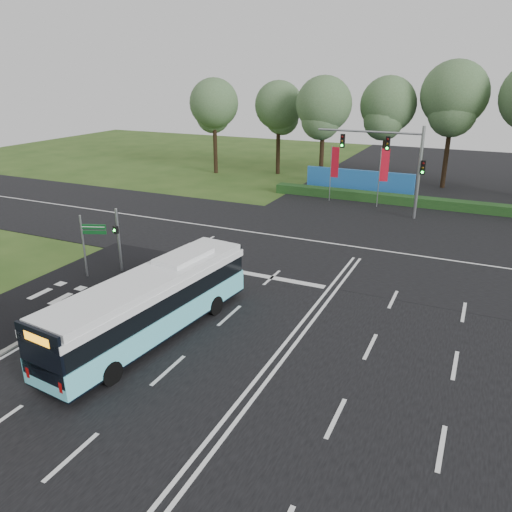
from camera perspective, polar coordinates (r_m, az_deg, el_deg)
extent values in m
plane|color=#2B4918|center=(22.29, 4.56, -8.54)|extent=(120.00, 120.00, 0.00)
cube|color=black|center=(22.28, 4.56, -8.49)|extent=(20.00, 120.00, 0.04)
cube|color=black|center=(32.87, 11.98, 0.90)|extent=(120.00, 14.00, 0.05)
cube|color=black|center=(26.77, -24.00, -5.11)|extent=(5.00, 18.00, 0.06)
cube|color=gray|center=(25.10, -20.33, -6.20)|extent=(0.25, 18.00, 0.12)
cube|color=#66DDEC|center=(21.77, -11.72, -6.81)|extent=(3.39, 10.99, 0.99)
cube|color=black|center=(21.97, -11.63, -7.85)|extent=(3.36, 10.93, 0.27)
cube|color=black|center=(21.38, -11.89, -4.66)|extent=(3.28, 10.82, 0.86)
cube|color=white|center=(21.16, -11.99, -3.33)|extent=(3.39, 10.99, 0.32)
cube|color=white|center=(21.03, -12.06, -2.55)|extent=(3.30, 10.55, 0.32)
cube|color=white|center=(22.49, -8.25, -0.02)|extent=(1.72, 2.84, 0.23)
cube|color=black|center=(18.32, -23.37, -10.36)|extent=(2.19, 0.35, 1.98)
cube|color=orange|center=(18.00, -23.76, -8.67)|extent=(1.26, 0.19, 0.32)
cylinder|color=black|center=(24.66, -8.67, -4.51)|extent=(0.35, 0.96, 0.94)
cylinder|color=black|center=(23.48, -4.69, -5.66)|extent=(0.35, 0.96, 0.94)
cylinder|color=black|center=(20.72, -20.27, -10.79)|extent=(0.35, 0.96, 0.94)
cylinder|color=black|center=(19.31, -16.22, -12.74)|extent=(0.35, 0.96, 0.94)
cylinder|color=gray|center=(28.92, -15.39, 1.71)|extent=(0.15, 0.15, 3.69)
cube|color=black|center=(28.58, -15.74, 2.90)|extent=(0.34, 0.28, 0.42)
sphere|color=#19F233|center=(28.51, -15.87, 2.85)|extent=(0.15, 0.15, 0.15)
cylinder|color=gray|center=(28.65, -19.08, 0.99)|extent=(0.11, 0.11, 3.56)
cube|color=#0B3F18|center=(28.06, -18.09, 3.20)|extent=(1.27, 0.54, 0.27)
cube|color=#0B3F18|center=(28.14, -18.02, 2.60)|extent=(1.27, 0.54, 0.20)
cube|color=white|center=(28.03, -18.13, 3.18)|extent=(1.17, 0.46, 0.04)
cylinder|color=gray|center=(44.04, 8.51, 9.28)|extent=(0.07, 0.07, 4.82)
cube|color=red|center=(43.74, 9.03, 10.53)|extent=(0.64, 0.07, 2.57)
cylinder|color=gray|center=(42.71, 13.88, 8.67)|extent=(0.08, 0.08, 4.97)
cube|color=red|center=(42.55, 14.50, 10.02)|extent=(0.65, 0.21, 2.65)
cylinder|color=gray|center=(39.79, 18.12, 8.92)|extent=(0.24, 0.24, 7.00)
cylinder|color=gray|center=(40.03, 12.77, 13.69)|extent=(8.00, 0.16, 0.16)
cube|color=black|center=(39.83, 14.83, 12.33)|extent=(0.32, 0.28, 1.05)
cube|color=black|center=(40.61, 9.87, 12.84)|extent=(0.32, 0.28, 1.05)
cube|color=black|center=(39.68, 18.56, 9.58)|extent=(0.32, 0.28, 1.05)
cube|color=#153A15|center=(44.58, 15.85, 6.22)|extent=(22.00, 1.20, 0.80)
cube|color=#2061B1|center=(47.57, 11.68, 8.30)|extent=(10.00, 0.30, 2.20)
cylinder|color=black|center=(56.29, -4.70, 13.02)|extent=(0.44, 0.44, 7.12)
sphere|color=#3F5C36|center=(55.93, -4.82, 17.02)|extent=(5.25, 5.25, 5.25)
cylinder|color=black|center=(55.70, 2.55, 12.90)|extent=(0.44, 0.44, 6.94)
sphere|color=#3F5C36|center=(55.33, 2.62, 16.84)|extent=(5.11, 5.11, 5.11)
cylinder|color=black|center=(51.18, 7.55, 12.29)|extent=(0.44, 0.44, 7.32)
sphere|color=#3F5C36|center=(50.78, 7.77, 16.81)|extent=(5.40, 5.40, 5.40)
cylinder|color=black|center=(52.29, 14.48, 12.00)|extent=(0.44, 0.44, 7.31)
sphere|color=#3F5C36|center=(51.89, 14.88, 16.40)|extent=(5.39, 5.39, 5.39)
cylinder|color=black|center=(51.77, 21.06, 11.78)|extent=(0.44, 0.44, 8.30)
sphere|color=#3F5C36|center=(51.38, 21.73, 16.82)|extent=(6.12, 6.12, 6.12)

